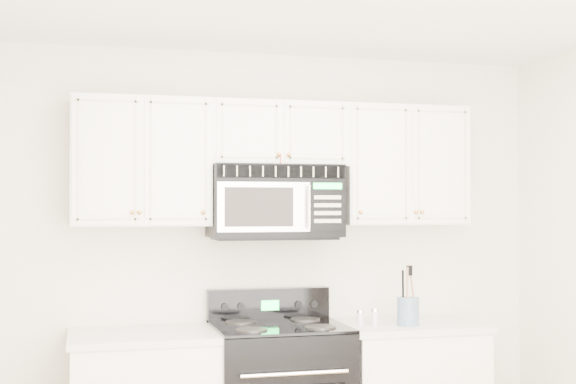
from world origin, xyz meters
name	(u,v)px	position (x,y,z in m)	size (l,w,h in m)	color
room	(365,285)	(0.00, 0.00, 1.30)	(3.51, 3.51, 2.61)	brown
upper_cabinets	(276,158)	(0.00, 1.58, 1.93)	(2.44, 0.37, 0.75)	silver
microwave	(274,201)	(-0.02, 1.55, 1.67)	(0.79, 0.44, 0.44)	black
utensil_crock	(408,311)	(0.75, 1.31, 1.01)	(0.13, 0.13, 0.35)	slate
shaker_salt	(360,318)	(0.47, 1.37, 0.97)	(0.04, 0.04, 0.09)	#B9B6CA
shaker_pepper	(375,317)	(0.55, 1.35, 0.97)	(0.04, 0.04, 0.10)	#B9B6CA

